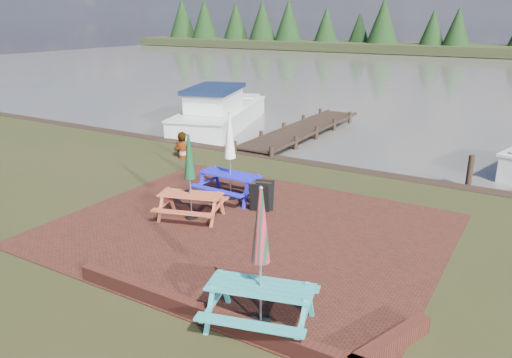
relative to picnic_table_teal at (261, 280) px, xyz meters
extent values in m
plane|color=black|center=(-2.23, 2.20, -0.85)|extent=(120.00, 120.00, 0.00)
cube|color=#391B12|center=(-2.23, 3.20, -0.84)|extent=(9.00, 7.50, 0.02)
cube|color=#4C1E16|center=(-0.73, -0.40, -0.70)|extent=(6.00, 0.22, 0.30)
cube|color=#4C1E16|center=(2.07, 0.40, -0.70)|extent=(0.82, 1.77, 0.30)
cube|color=#4B4840|center=(-2.23, 39.20, -0.85)|extent=(120.00, 60.00, 0.02)
cube|color=black|center=(-2.23, 68.20, -0.35)|extent=(120.00, 10.00, 1.20)
cube|color=teal|center=(0.00, 0.00, -0.13)|extent=(1.87, 1.11, 0.04)
cube|color=teal|center=(0.17, -0.64, -0.41)|extent=(1.75, 0.68, 0.04)
cube|color=teal|center=(-0.17, 0.64, -0.41)|extent=(1.75, 0.68, 0.04)
cube|color=teal|center=(-0.73, -0.20, -0.49)|extent=(0.47, 1.49, 0.72)
cube|color=teal|center=(0.73, 0.20, -0.49)|extent=(0.47, 1.49, 0.72)
cylinder|color=black|center=(0.00, 0.00, -0.80)|extent=(0.35, 0.35, 0.10)
cylinder|color=#B2B2B7|center=(0.00, 0.00, 0.36)|extent=(0.04, 0.04, 2.43)
cone|color=#C31B3D|center=(0.00, 0.00, 0.95)|extent=(0.31, 0.31, 1.22)
cube|color=#BD5430|center=(-3.83, 3.07, -0.20)|extent=(1.70, 1.06, 0.04)
cube|color=#BD5430|center=(-3.65, 2.50, -0.46)|extent=(1.58, 0.67, 0.04)
cube|color=#BD5430|center=(-4.01, 3.64, -0.46)|extent=(1.58, 0.67, 0.04)
cube|color=#BD5430|center=(-4.49, 2.86, -0.53)|extent=(0.48, 1.34, 0.65)
cube|color=#BD5430|center=(-3.17, 3.27, -0.53)|extent=(0.48, 1.34, 0.65)
cylinder|color=black|center=(-3.83, 3.07, -0.81)|extent=(0.32, 0.32, 0.09)
cylinder|color=#B2B2B7|center=(-3.83, 3.07, 0.25)|extent=(0.03, 0.03, 2.21)
cone|color=#103B1D|center=(-3.83, 3.07, 0.78)|extent=(0.28, 0.28, 1.11)
cube|color=#1D1BCF|center=(-3.79, 4.79, -0.13)|extent=(1.79, 0.76, 0.04)
cube|color=#1D1BCF|center=(-3.82, 4.13, -0.41)|extent=(1.77, 0.31, 0.04)
cube|color=#1D1BCF|center=(-3.76, 5.46, -0.41)|extent=(1.77, 0.31, 0.04)
cube|color=#1D1BCF|center=(-4.55, 4.83, -0.49)|extent=(0.15, 1.53, 0.72)
cube|color=#1D1BCF|center=(-3.02, 4.76, -0.49)|extent=(0.15, 1.53, 0.72)
cylinder|color=black|center=(-3.79, 4.79, -0.80)|extent=(0.35, 0.35, 0.10)
cylinder|color=#B2B2B7|center=(-3.79, 4.79, 0.37)|extent=(0.04, 0.04, 2.45)
cone|color=white|center=(-3.79, 4.79, 0.96)|extent=(0.31, 0.31, 1.22)
cube|color=black|center=(-2.55, 4.28, -0.44)|extent=(0.54, 0.35, 0.81)
cube|color=black|center=(-2.55, 4.55, -0.44)|extent=(0.54, 0.35, 0.81)
cube|color=black|center=(-2.55, 4.42, -0.05)|extent=(0.49, 0.20, 0.03)
cube|color=black|center=(-5.73, 13.70, -0.73)|extent=(1.60, 9.00, 0.06)
cube|color=black|center=(-6.48, 13.70, -0.68)|extent=(0.08, 9.00, 0.08)
cube|color=black|center=(-4.98, 13.70, -0.68)|extent=(0.08, 9.00, 0.08)
cylinder|color=black|center=(-6.53, 9.20, -0.95)|extent=(0.16, 0.16, 1.00)
cylinder|color=black|center=(-4.93, 9.20, -0.95)|extent=(0.16, 0.16, 1.00)
cube|color=silver|center=(-10.07, 13.37, -0.70)|extent=(4.65, 7.95, 1.07)
cube|color=silver|center=(-10.07, 13.37, -0.14)|extent=(4.75, 8.11, 0.09)
cube|color=silver|center=(-9.81, 12.51, 0.37)|extent=(2.69, 3.56, 0.91)
cube|color=#0E1833|center=(-9.81, 12.51, 0.89)|extent=(3.02, 4.06, 0.19)
cube|color=silver|center=(-10.90, 16.11, 0.00)|extent=(2.49, 1.93, 0.11)
imported|color=gray|center=(-7.62, 7.43, 0.11)|extent=(0.79, 0.61, 1.93)
camera|label=1|loc=(3.61, -6.19, 4.08)|focal=35.00mm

